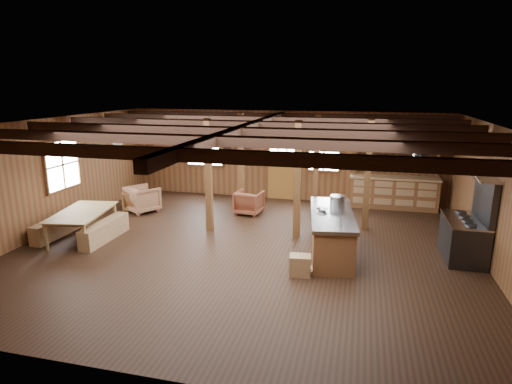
# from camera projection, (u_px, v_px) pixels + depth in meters

# --- Properties ---
(room) EXTENTS (10.04, 9.04, 2.84)m
(room) POSITION_uv_depth(u_px,v_px,m) (245.00, 188.00, 9.27)
(room) COLOR black
(room) RESTS_ON ground
(ceiling_joists) EXTENTS (9.80, 8.82, 0.18)m
(ceiling_joists) POSITION_uv_depth(u_px,v_px,m) (247.00, 128.00, 9.13)
(ceiling_joists) COLOR black
(ceiling_joists) RESTS_ON ceiling
(timber_posts) EXTENTS (3.95, 2.35, 2.80)m
(timber_posts) POSITION_uv_depth(u_px,v_px,m) (285.00, 171.00, 11.11)
(timber_posts) COLOR #4A2D15
(timber_posts) RESTS_ON floor
(back_door) EXTENTS (1.02, 0.08, 2.15)m
(back_door) POSITION_uv_depth(u_px,v_px,m) (282.00, 172.00, 13.59)
(back_door) COLOR brown
(back_door) RESTS_ON floor
(window_back_left) EXTENTS (1.32, 0.06, 1.32)m
(window_back_left) POSITION_uv_depth(u_px,v_px,m) (205.00, 147.00, 14.03)
(window_back_left) COLOR white
(window_back_left) RESTS_ON wall_back
(window_back_right) EXTENTS (1.02, 0.06, 1.32)m
(window_back_right) POSITION_uv_depth(u_px,v_px,m) (324.00, 151.00, 13.12)
(window_back_right) COLOR white
(window_back_right) RESTS_ON wall_back
(window_left) EXTENTS (0.14, 1.24, 1.32)m
(window_left) POSITION_uv_depth(u_px,v_px,m) (62.00, 165.00, 10.85)
(window_left) COLOR white
(window_left) RESTS_ON wall_back
(notice_boards) EXTENTS (1.08, 0.03, 0.90)m
(notice_boards) POSITION_uv_depth(u_px,v_px,m) (237.00, 147.00, 13.76)
(notice_boards) COLOR beige
(notice_boards) RESTS_ON wall_back
(back_counter) EXTENTS (2.55, 0.60, 2.45)m
(back_counter) POSITION_uv_depth(u_px,v_px,m) (394.00, 188.00, 12.63)
(back_counter) COLOR brown
(back_counter) RESTS_ON floor
(pendant_lamps) EXTENTS (1.86, 2.36, 0.66)m
(pendant_lamps) POSITION_uv_depth(u_px,v_px,m) (167.00, 140.00, 10.53)
(pendant_lamps) COLOR #2E2E31
(pendant_lamps) RESTS_ON ceiling
(pot_rack) EXTENTS (0.38, 3.00, 0.43)m
(pot_rack) POSITION_uv_depth(u_px,v_px,m) (416.00, 151.00, 8.63)
(pot_rack) COLOR #2E2E31
(pot_rack) RESTS_ON ceiling
(kitchen_island) EXTENTS (1.19, 2.59, 1.20)m
(kitchen_island) POSITION_uv_depth(u_px,v_px,m) (331.00, 233.00, 9.20)
(kitchen_island) COLOR brown
(kitchen_island) RESTS_ON floor
(step_stool) EXTENTS (0.49, 0.37, 0.41)m
(step_stool) POSITION_uv_depth(u_px,v_px,m) (300.00, 265.00, 8.22)
(step_stool) COLOR brown
(step_stool) RESTS_ON floor
(commercial_range) EXTENTS (0.78, 1.49, 1.84)m
(commercial_range) POSITION_uv_depth(u_px,v_px,m) (467.00, 231.00, 8.93)
(commercial_range) COLOR #2E2E31
(commercial_range) RESTS_ON floor
(dining_table) EXTENTS (1.36, 2.04, 0.66)m
(dining_table) POSITION_uv_depth(u_px,v_px,m) (85.00, 225.00, 10.19)
(dining_table) COLOR olive
(dining_table) RESTS_ON floor
(bench_wall) EXTENTS (0.31, 1.63, 0.45)m
(bench_wall) POSITION_uv_depth(u_px,v_px,m) (58.00, 227.00, 10.39)
(bench_wall) COLOR brown
(bench_wall) RESTS_ON floor
(bench_aisle) EXTENTS (0.31, 1.65, 0.45)m
(bench_aisle) POSITION_uv_depth(u_px,v_px,m) (105.00, 231.00, 10.09)
(bench_aisle) COLOR brown
(bench_aisle) RESTS_ON floor
(armchair_a) EXTENTS (0.70, 0.72, 0.62)m
(armchair_a) POSITION_uv_depth(u_px,v_px,m) (139.00, 201.00, 12.38)
(armchair_a) COLOR brown
(armchair_a) RESTS_ON floor
(armchair_b) EXTENTS (0.79, 0.81, 0.66)m
(armchair_b) POSITION_uv_depth(u_px,v_px,m) (249.00, 203.00, 12.12)
(armchair_b) COLOR brown
(armchair_b) RESTS_ON floor
(armchair_c) EXTENTS (1.12, 1.13, 0.75)m
(armchair_c) POSITION_uv_depth(u_px,v_px,m) (143.00, 199.00, 12.32)
(armchair_c) COLOR #976544
(armchair_c) RESTS_ON floor
(counter_pot) EXTENTS (0.33, 0.33, 0.20)m
(counter_pot) POSITION_uv_depth(u_px,v_px,m) (337.00, 200.00, 9.70)
(counter_pot) COLOR #ADB0B4
(counter_pot) RESTS_ON kitchen_island
(bowl) EXTENTS (0.31, 0.31, 0.06)m
(bowl) POSITION_uv_depth(u_px,v_px,m) (322.00, 210.00, 9.18)
(bowl) COLOR silver
(bowl) RESTS_ON kitchen_island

